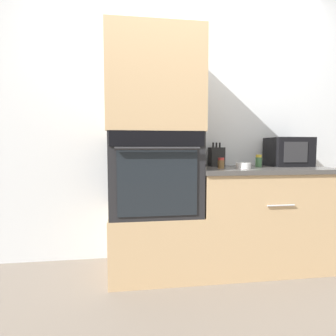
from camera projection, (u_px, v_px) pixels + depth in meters
The scene contains 11 objects.
ground_plane at pixel (206, 286), 1.97m from camera, with size 12.00×12.00×0.00m, color #6B6056.
wall_back at pixel (189, 125), 2.50m from camera, with size 8.00×0.05×2.50m.
oven_cabinet_base at pixel (155, 241), 2.20m from camera, with size 0.72×0.60×0.51m.
wall_oven at pixel (154, 173), 2.15m from camera, with size 0.70×0.64×0.65m.
oven_cabinet_upper at pixel (154, 85), 2.10m from camera, with size 0.72×0.60×0.76m.
counter_unit at pixel (261, 216), 2.31m from camera, with size 1.17×0.63×0.87m.
microwave at pixel (288, 152), 2.44m from camera, with size 0.36×0.30×0.26m.
knife_block at pixel (216, 157), 2.43m from camera, with size 0.13×0.13×0.22m.
bowl at pixel (243, 166), 2.14m from camera, with size 0.12×0.12×0.05m.
condiment_jar_near at pixel (259, 161), 2.33m from camera, with size 0.06×0.06×0.11m.
condiment_jar_mid at pixel (221, 163), 2.14m from camera, with size 0.05×0.05×0.09m.
Camera 1 is at (-0.53, -1.84, 1.03)m, focal length 28.00 mm.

